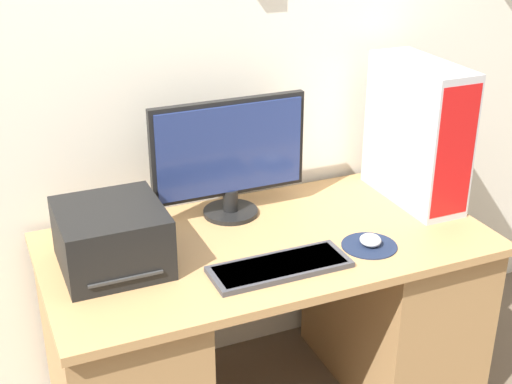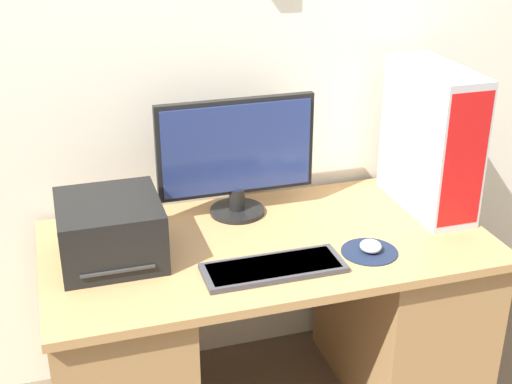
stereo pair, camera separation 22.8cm
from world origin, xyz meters
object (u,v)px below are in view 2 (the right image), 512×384
mouse (371,246)px  computer_tower (431,139)px  monitor (236,153)px  printer (110,230)px  keyboard (273,268)px

mouse → computer_tower: size_ratio=0.14×
mouse → computer_tower: 0.49m
monitor → printer: bearing=-157.1°
keyboard → printer: 0.52m
mouse → printer: size_ratio=0.22×
monitor → keyboard: size_ratio=1.27×
mouse → printer: (-0.80, 0.21, 0.07)m
keyboard → printer: bearing=154.0°
computer_tower → keyboard: bearing=-157.4°
monitor → computer_tower: size_ratio=1.08×
mouse → monitor: bearing=129.4°
keyboard → mouse: bearing=3.0°
keyboard → computer_tower: size_ratio=0.85×
computer_tower → printer: computer_tower is taller
monitor → computer_tower: bearing=-11.9°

